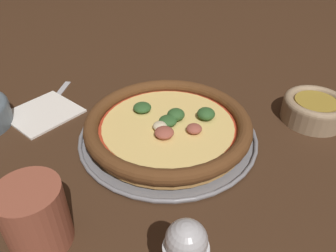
# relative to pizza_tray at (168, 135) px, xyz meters

# --- Properties ---
(ground_plane) EXTENTS (3.00, 3.00, 0.00)m
(ground_plane) POSITION_rel_pizza_tray_xyz_m (0.00, 0.00, -0.00)
(ground_plane) COLOR #3D2616
(pizza_tray) EXTENTS (0.30, 0.30, 0.01)m
(pizza_tray) POSITION_rel_pizza_tray_xyz_m (0.00, 0.00, 0.00)
(pizza_tray) COLOR gray
(pizza_tray) RESTS_ON ground_plane
(pizza) EXTENTS (0.28, 0.28, 0.04)m
(pizza) POSITION_rel_pizza_tray_xyz_m (-0.00, -0.00, 0.02)
(pizza) COLOR tan
(pizza) RESTS_ON pizza_tray
(bowl_near) EXTENTS (0.11, 0.11, 0.04)m
(bowl_near) POSITION_rel_pizza_tray_xyz_m (-0.16, -0.22, 0.02)
(bowl_near) COLOR #9E8466
(bowl_near) RESTS_ON ground_plane
(drinking_cup) EXTENTS (0.07, 0.07, 0.09)m
(drinking_cup) POSITION_rel_pizza_tray_xyz_m (-0.02, 0.25, 0.04)
(drinking_cup) COLOR brown
(drinking_cup) RESTS_ON ground_plane
(napkin) EXTENTS (0.11, 0.12, 0.01)m
(napkin) POSITION_rel_pizza_tray_xyz_m (0.22, 0.10, -0.00)
(napkin) COLOR white
(napkin) RESTS_ON ground_plane
(fork) EXTENTS (0.12, 0.16, 0.00)m
(fork) POSITION_rel_pizza_tray_xyz_m (0.24, 0.09, -0.00)
(fork) COLOR #B7B7BC
(fork) RESTS_ON ground_plane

